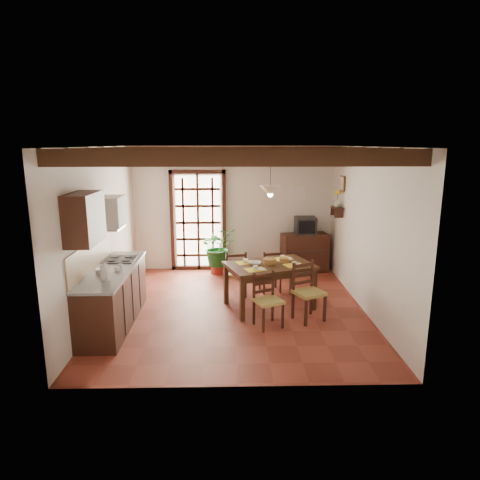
{
  "coord_description": "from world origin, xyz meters",
  "views": [
    {
      "loc": [
        -0.08,
        -7.11,
        2.85
      ],
      "look_at": [
        0.1,
        0.4,
        1.15
      ],
      "focal_mm": 32.0,
      "sensor_mm": 36.0,
      "label": 1
    }
  ],
  "objects_px": {
    "chair_near_left": "(268,310)",
    "chair_far_left": "(235,282)",
    "chair_far_right": "(270,278)",
    "pendant_lamp": "(270,190)",
    "chair_near_right": "(308,302)",
    "potted_plant": "(218,249)",
    "sideboard": "(304,253)",
    "crt_tv": "(305,226)",
    "kitchen_counter": "(113,296)",
    "dining_table": "(269,270)"
  },
  "relations": [
    {
      "from": "chair_far_left",
      "to": "chair_far_right",
      "type": "relative_size",
      "value": 1.06
    },
    {
      "from": "chair_far_right",
      "to": "pendant_lamp",
      "type": "relative_size",
      "value": 1.0
    },
    {
      "from": "kitchen_counter",
      "to": "sideboard",
      "type": "distance_m",
      "value": 4.54
    },
    {
      "from": "pendant_lamp",
      "to": "crt_tv",
      "type": "bearing_deg",
      "value": 64.22
    },
    {
      "from": "chair_far_right",
      "to": "pendant_lamp",
      "type": "height_order",
      "value": "pendant_lamp"
    },
    {
      "from": "chair_near_right",
      "to": "chair_far_right",
      "type": "bearing_deg",
      "value": 82.23
    },
    {
      "from": "chair_near_left",
      "to": "pendant_lamp",
      "type": "xyz_separation_m",
      "value": [
        0.1,
        0.93,
        1.81
      ]
    },
    {
      "from": "chair_far_right",
      "to": "potted_plant",
      "type": "bearing_deg",
      "value": -60.61
    },
    {
      "from": "dining_table",
      "to": "chair_near_right",
      "type": "height_order",
      "value": "chair_near_right"
    },
    {
      "from": "chair_far_right",
      "to": "pendant_lamp",
      "type": "xyz_separation_m",
      "value": [
        -0.09,
        -0.73,
        1.81
      ]
    },
    {
      "from": "chair_far_right",
      "to": "potted_plant",
      "type": "relative_size",
      "value": 0.37
    },
    {
      "from": "chair_near_right",
      "to": "potted_plant",
      "type": "height_order",
      "value": "potted_plant"
    },
    {
      "from": "chair_near_left",
      "to": "sideboard",
      "type": "relative_size",
      "value": 0.84
    },
    {
      "from": "kitchen_counter",
      "to": "sideboard",
      "type": "xyz_separation_m",
      "value": [
        3.56,
        2.83,
        -0.04
      ]
    },
    {
      "from": "chair_far_left",
      "to": "pendant_lamp",
      "type": "relative_size",
      "value": 1.06
    },
    {
      "from": "crt_tv",
      "to": "potted_plant",
      "type": "xyz_separation_m",
      "value": [
        -1.95,
        -0.11,
        -0.49
      ]
    },
    {
      "from": "chair_far_left",
      "to": "sideboard",
      "type": "distance_m",
      "value": 2.25
    },
    {
      "from": "chair_near_right",
      "to": "sideboard",
      "type": "distance_m",
      "value": 2.78
    },
    {
      "from": "chair_near_left",
      "to": "sideboard",
      "type": "height_order",
      "value": "sideboard"
    },
    {
      "from": "kitchen_counter",
      "to": "crt_tv",
      "type": "xyz_separation_m",
      "value": [
        3.56,
        2.82,
        0.59
      ]
    },
    {
      "from": "dining_table",
      "to": "chair_near_left",
      "type": "xyz_separation_m",
      "value": [
        -0.1,
        -0.83,
        -0.42
      ]
    },
    {
      "from": "sideboard",
      "to": "crt_tv",
      "type": "height_order",
      "value": "crt_tv"
    },
    {
      "from": "kitchen_counter",
      "to": "chair_near_left",
      "type": "bearing_deg",
      "value": -3.81
    },
    {
      "from": "chair_near_left",
      "to": "chair_far_right",
      "type": "height_order",
      "value": "chair_near_left"
    },
    {
      "from": "chair_far_left",
      "to": "pendant_lamp",
      "type": "xyz_separation_m",
      "value": [
        0.6,
        -0.48,
        1.8
      ]
    },
    {
      "from": "chair_near_left",
      "to": "potted_plant",
      "type": "relative_size",
      "value": 0.39
    },
    {
      "from": "kitchen_counter",
      "to": "potted_plant",
      "type": "distance_m",
      "value": 3.16
    },
    {
      "from": "kitchen_counter",
      "to": "chair_near_left",
      "type": "relative_size",
      "value": 2.6
    },
    {
      "from": "chair_far_left",
      "to": "crt_tv",
      "type": "xyz_separation_m",
      "value": [
        1.59,
        1.57,
        0.78
      ]
    },
    {
      "from": "kitchen_counter",
      "to": "potted_plant",
      "type": "xyz_separation_m",
      "value": [
        1.61,
        2.71,
        0.1
      ]
    },
    {
      "from": "crt_tv",
      "to": "chair_near_left",
      "type": "bearing_deg",
      "value": -110.96
    },
    {
      "from": "kitchen_counter",
      "to": "dining_table",
      "type": "bearing_deg",
      "value": 14.48
    },
    {
      "from": "dining_table",
      "to": "sideboard",
      "type": "xyz_separation_m",
      "value": [
        0.99,
        2.16,
        -0.26
      ]
    },
    {
      "from": "chair_near_right",
      "to": "kitchen_counter",
      "type": "bearing_deg",
      "value": 154.24
    },
    {
      "from": "chair_near_left",
      "to": "chair_far_left",
      "type": "height_order",
      "value": "chair_far_left"
    },
    {
      "from": "chair_near_right",
      "to": "sideboard",
      "type": "relative_size",
      "value": 0.93
    },
    {
      "from": "sideboard",
      "to": "potted_plant",
      "type": "xyz_separation_m",
      "value": [
        -1.95,
        -0.11,
        0.13
      ]
    },
    {
      "from": "potted_plant",
      "to": "pendant_lamp",
      "type": "xyz_separation_m",
      "value": [
        0.95,
        -1.95,
        1.51
      ]
    },
    {
      "from": "dining_table",
      "to": "potted_plant",
      "type": "bearing_deg",
      "value": 95.53
    },
    {
      "from": "dining_table",
      "to": "pendant_lamp",
      "type": "relative_size",
      "value": 2.0
    },
    {
      "from": "chair_far_left",
      "to": "potted_plant",
      "type": "height_order",
      "value": "potted_plant"
    },
    {
      "from": "dining_table",
      "to": "pendant_lamp",
      "type": "height_order",
      "value": "pendant_lamp"
    },
    {
      "from": "kitchen_counter",
      "to": "chair_far_left",
      "type": "height_order",
      "value": "kitchen_counter"
    },
    {
      "from": "kitchen_counter",
      "to": "crt_tv",
      "type": "height_order",
      "value": "kitchen_counter"
    },
    {
      "from": "chair_near_left",
      "to": "chair_far_right",
      "type": "relative_size",
      "value": 1.03
    },
    {
      "from": "crt_tv",
      "to": "potted_plant",
      "type": "distance_m",
      "value": 2.01
    },
    {
      "from": "chair_far_left",
      "to": "sideboard",
      "type": "xyz_separation_m",
      "value": [
        1.59,
        1.58,
        0.16
      ]
    },
    {
      "from": "kitchen_counter",
      "to": "dining_table",
      "type": "xyz_separation_m",
      "value": [
        2.56,
        0.66,
        0.22
      ]
    },
    {
      "from": "chair_near_right",
      "to": "crt_tv",
      "type": "bearing_deg",
      "value": 54.45
    },
    {
      "from": "crt_tv",
      "to": "chair_near_right",
      "type": "bearing_deg",
      "value": -99.25
    }
  ]
}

